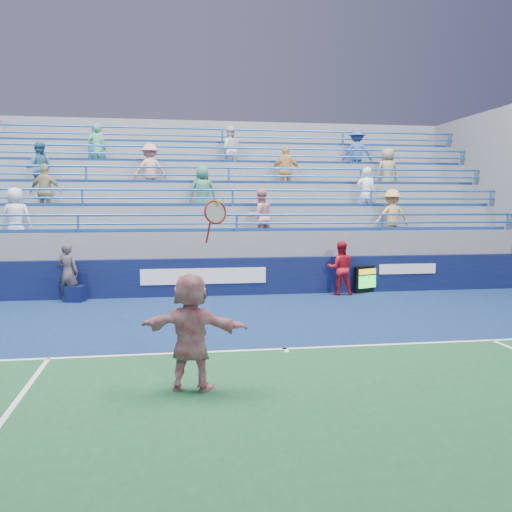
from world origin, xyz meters
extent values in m
plane|color=#333538|center=(0.00, 0.00, 0.00)|extent=(120.00, 120.00, 0.00)
cube|color=#0F1D4C|center=(0.00, 2.20, 0.01)|extent=(18.00, 8.40, 0.02)
cube|color=white|center=(0.00, 0.00, 0.02)|extent=(11.00, 0.10, 0.01)
cube|color=white|center=(0.00, -0.10, 0.02)|extent=(0.08, 0.30, 0.01)
cube|color=#0A1038|center=(0.00, 6.50, 0.55)|extent=(18.00, 0.30, 1.10)
cube|color=white|center=(-1.00, 6.34, 0.60)|extent=(3.60, 0.02, 0.45)
cube|color=white|center=(5.20, 6.34, 0.70)|extent=(1.80, 0.02, 0.30)
cube|color=slate|center=(0.00, 9.45, 0.55)|extent=(18.00, 5.60, 1.10)
cube|color=slate|center=(0.00, 9.45, 0.93)|extent=(18.00, 5.60, 1.85)
cube|color=#153F93|center=(0.00, 7.10, 1.90)|extent=(17.40, 0.45, 0.10)
cylinder|color=blue|center=(0.00, 6.70, 2.35)|extent=(18.00, 0.07, 0.07)
cube|color=slate|center=(0.00, 9.95, 1.30)|extent=(18.00, 4.60, 2.60)
cube|color=#153F93|center=(0.00, 8.10, 2.65)|extent=(17.40, 0.45, 0.10)
cylinder|color=blue|center=(0.00, 7.70, 3.10)|extent=(18.00, 0.07, 0.07)
cube|color=slate|center=(0.00, 10.45, 1.68)|extent=(18.00, 3.60, 3.35)
cube|color=#153F93|center=(0.00, 9.10, 3.40)|extent=(17.40, 0.45, 0.10)
cylinder|color=blue|center=(0.00, 8.70, 3.85)|extent=(18.00, 0.07, 0.07)
cube|color=slate|center=(0.00, 10.95, 2.05)|extent=(18.00, 2.60, 4.10)
cube|color=#153F93|center=(0.00, 10.10, 4.15)|extent=(17.40, 0.45, 0.10)
cylinder|color=blue|center=(0.00, 9.70, 4.60)|extent=(18.00, 0.07, 0.07)
cube|color=slate|center=(0.00, 11.45, 2.42)|extent=(18.00, 1.60, 4.85)
cube|color=#153F93|center=(0.00, 11.10, 4.90)|extent=(17.40, 0.45, 0.10)
cylinder|color=blue|center=(0.00, 10.70, 5.35)|extent=(18.00, 0.07, 0.07)
imported|color=#E29A92|center=(-2.53, 9.10, 3.78)|extent=(1.18, 0.79, 1.70)
imported|color=teal|center=(-5.98, 9.10, 3.78)|extent=(0.83, 0.65, 1.70)
imported|color=white|center=(4.48, 8.10, 3.03)|extent=(0.71, 0.57, 1.70)
imported|color=#EBAD5B|center=(4.97, 7.10, 2.28)|extent=(1.13, 0.69, 1.70)
imported|color=silver|center=(-6.25, 7.10, 2.28)|extent=(0.89, 0.63, 1.70)
imported|color=#377A5A|center=(-0.89, 8.10, 3.03)|extent=(0.84, 0.55, 1.70)
imported|color=#E3AB58|center=(2.00, 9.10, 3.78)|extent=(1.04, 0.53, 1.70)
imported|color=tan|center=(-5.61, 8.10, 3.03)|extent=(1.07, 0.64, 1.70)
imported|color=pink|center=(0.77, 7.10, 2.28)|extent=(0.96, 0.82, 1.70)
imported|color=white|center=(0.19, 10.10, 4.53)|extent=(0.83, 0.65, 1.70)
imported|color=tan|center=(5.62, 9.10, 3.78)|extent=(0.88, 0.61, 1.70)
imported|color=#334F9A|center=(4.85, 10.10, 4.53)|extent=(1.24, 0.94, 1.70)
imported|color=#479D6E|center=(-4.30, 10.10, 4.53)|extent=(0.69, 0.52, 1.70)
cube|color=black|center=(4.00, 6.36, 0.41)|extent=(1.13, 0.58, 0.81)
cube|color=gold|center=(4.00, 6.29, 0.65)|extent=(1.00, 0.02, 0.16)
cube|color=#19E533|center=(4.00, 6.29, 0.35)|extent=(1.00, 0.02, 0.37)
cube|color=#0C123C|center=(-4.51, 6.00, 0.23)|extent=(0.56, 0.56, 0.45)
cube|color=#0C123C|center=(-4.51, 6.20, 0.63)|extent=(0.45, 0.17, 0.35)
imported|color=silver|center=(-1.78, -2.00, 0.84)|extent=(1.63, 0.96, 1.68)
torus|color=maroon|center=(-1.43, -2.00, 2.52)|extent=(0.35, 0.20, 0.34)
cylinder|color=maroon|center=(-1.53, -2.00, 2.24)|extent=(0.08, 0.19, 0.30)
sphere|color=yellow|center=(-1.38, -2.05, 2.66)|extent=(0.07, 0.07, 0.07)
imported|color=#121934|center=(-4.71, 6.03, 0.81)|extent=(0.69, 0.58, 1.61)
imported|color=#B0141F|center=(2.97, 6.03, 0.79)|extent=(0.86, 0.72, 1.58)
camera|label=1|loc=(-2.15, -9.93, 2.60)|focal=40.00mm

